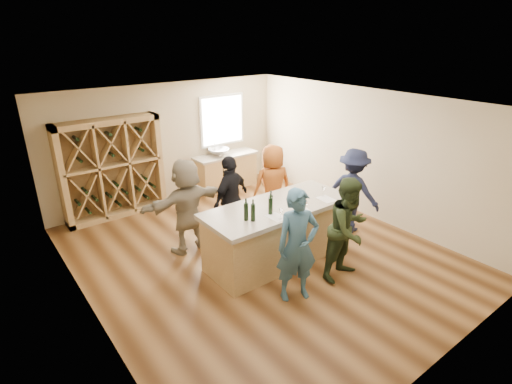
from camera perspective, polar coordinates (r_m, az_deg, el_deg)
floor at (r=7.66m, az=0.32°, el=-8.96°), size 6.00×7.00×0.10m
ceiling at (r=6.65m, az=0.37°, el=12.97°), size 6.00×7.00×0.10m
wall_back at (r=9.94m, az=-12.40°, el=7.00°), size 6.00×0.10×2.80m
wall_front at (r=5.02m, az=26.52°, el=-10.49°), size 6.00×0.10×2.80m
wall_left at (r=5.84m, az=-24.14°, el=-5.42°), size 0.10×7.00×2.80m
wall_right at (r=9.12m, az=15.73°, el=5.34°), size 0.10×7.00×2.80m
window_frame at (r=10.49m, az=-4.88°, el=10.19°), size 1.30×0.06×1.30m
window_pane at (r=10.46m, az=-4.78°, el=10.16°), size 1.18×0.01×1.18m
wine_rack at (r=9.26m, az=-19.85°, el=3.13°), size 2.20×0.45×2.20m
back_counter_base at (r=10.57m, az=-4.31°, el=2.87°), size 1.60×0.58×0.86m
back_counter_top at (r=10.43m, az=-4.39°, el=5.25°), size 1.70×0.62×0.06m
sink at (r=10.29m, az=-5.34°, el=5.70°), size 0.54×0.54×0.19m
faucet at (r=10.42m, az=-5.88°, el=6.22°), size 0.02×0.02×0.30m
tasting_counter_base at (r=7.22m, az=3.08°, el=-6.07°), size 2.60×1.00×1.00m
tasting_counter_top at (r=6.98m, az=3.17°, el=-2.16°), size 2.72×1.12×0.08m
wine_bottle_a at (r=6.35m, az=-1.43°, el=-2.83°), size 0.09×0.09×0.30m
wine_bottle_b at (r=6.33m, az=-0.43°, el=-2.96°), size 0.09×0.09×0.29m
wine_bottle_d at (r=6.56m, az=2.08°, el=-2.00°), size 0.09×0.09×0.29m
wine_bottle_e at (r=6.68m, az=2.13°, el=-1.60°), size 0.09×0.09×0.28m
wine_glass_a at (r=6.43m, az=3.51°, el=-3.17°), size 0.08×0.08×0.17m
wine_glass_b at (r=6.71m, az=7.12°, el=-2.15°), size 0.08×0.08×0.17m
wine_glass_d at (r=7.14m, az=6.55°, el=-0.47°), size 0.09×0.09×0.20m
wine_glass_e at (r=7.38m, az=9.59°, el=0.07°), size 0.07×0.07×0.19m
tasting_menu_a at (r=6.52m, az=2.91°, el=-3.58°), size 0.26×0.34×0.00m
tasting_menu_b at (r=6.83m, az=6.48°, el=-2.46°), size 0.29×0.36×0.00m
tasting_menu_c at (r=7.31m, az=10.00°, el=-0.99°), size 0.27×0.35×0.00m
person_near_left at (r=6.07m, az=5.93°, el=-7.64°), size 0.79×0.69×1.81m
person_near_right at (r=6.73m, az=13.07°, el=-5.18°), size 0.90×0.55×1.77m
person_server at (r=8.34m, az=13.62°, el=0.17°), size 0.80×1.23×1.75m
person_far_mid at (r=7.76m, az=-3.60°, el=-0.97°), size 1.14×0.85×1.74m
person_far_right at (r=8.37m, az=2.36°, el=0.90°), size 0.97×0.75×1.76m
person_far_left at (r=7.46m, az=-9.84°, el=-1.96°), size 1.70×0.68×1.81m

